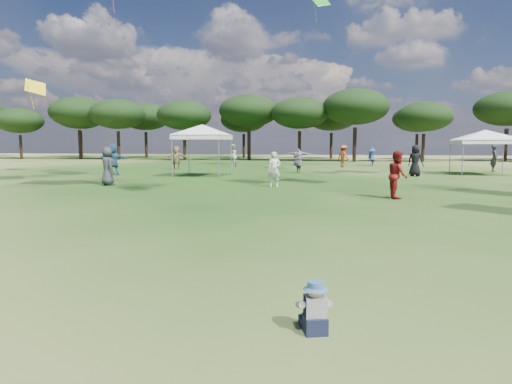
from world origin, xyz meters
TOP-DOWN VIEW (x-y plane):
  - tree_line at (2.39, 47.41)m, footprint 108.78×17.63m
  - tent_left at (-6.48, 21.58)m, footprint 5.75×5.75m
  - tent_right at (9.93, 25.76)m, footprint 6.73×6.73m
  - toddler at (0.64, 1.99)m, footprint 0.39×0.42m
  - festival_crowd at (-0.24, 25.04)m, footprint 28.68×23.79m

SIDE VIEW (x-z plane):
  - toddler at x=0.64m, z-range -0.03..0.50m
  - festival_crowd at x=-0.24m, z-range -0.08..1.79m
  - tent_right at x=9.93m, z-range 1.08..4.08m
  - tent_left at x=-6.48m, z-range 1.21..4.47m
  - tree_line at x=2.39m, z-range 1.54..9.31m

